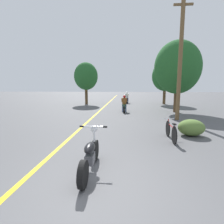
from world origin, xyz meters
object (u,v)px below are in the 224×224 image
at_px(roadside_tree_right_far, 165,76).
at_px(motorcycle_rider_far, 127,99).
at_px(motorcycle_rider_lead, 124,106).
at_px(roadside_tree_left, 86,76).
at_px(bicycle_parked, 171,131).
at_px(motorcycle_foreground, 90,155).
at_px(roadside_tree_right_near, 178,67).
at_px(utility_pole, 180,58).

distance_m(roadside_tree_right_far, motorcycle_rider_far, 5.17).
bearing_deg(motorcycle_rider_lead, roadside_tree_left, 128.42).
bearing_deg(bicycle_parked, roadside_tree_right_far, 79.44).
relative_size(motorcycle_foreground, bicycle_parked, 1.16).
bearing_deg(roadside_tree_right_far, roadside_tree_left, -173.90).
distance_m(roadside_tree_right_near, roadside_tree_left, 10.14).
xyz_separation_m(motorcycle_foreground, bicycle_parked, (2.61, 2.75, -0.06)).
distance_m(utility_pole, motorcycle_rider_far, 11.48).
xyz_separation_m(roadside_tree_right_near, motorcycle_rider_lead, (-4.13, -0.19, -3.02)).
relative_size(utility_pole, motorcycle_rider_far, 3.41).
relative_size(roadside_tree_right_far, motorcycle_rider_far, 2.30).
bearing_deg(roadside_tree_right_far, motorcycle_rider_lead, -124.65).
bearing_deg(motorcycle_rider_lead, roadside_tree_right_near, 2.69).
height_order(roadside_tree_right_near, bicycle_parked, roadside_tree_right_near).
distance_m(motorcycle_foreground, motorcycle_rider_far, 17.60).
bearing_deg(motorcycle_rider_lead, motorcycle_rider_far, 88.38).
bearing_deg(motorcycle_foreground, utility_pole, 60.16).
bearing_deg(motorcycle_rider_far, motorcycle_foreground, -92.89).
xyz_separation_m(motorcycle_foreground, motorcycle_rider_far, (0.89, 17.58, 0.10)).
height_order(roadside_tree_right_far, motorcycle_rider_far, roadside_tree_right_far).
height_order(utility_pole, bicycle_parked, utility_pole).
bearing_deg(utility_pole, motorcycle_foreground, -119.84).
relative_size(roadside_tree_right_far, motorcycle_rider_lead, 2.42).
relative_size(utility_pole, roadside_tree_right_far, 1.48).
bearing_deg(bicycle_parked, utility_pole, 71.58).
distance_m(motorcycle_foreground, bicycle_parked, 3.79).
height_order(utility_pole, motorcycle_foreground, utility_pole).
height_order(utility_pole, motorcycle_rider_far, utility_pole).
relative_size(utility_pole, roadside_tree_left, 1.54).
height_order(roadside_tree_right_far, motorcycle_foreground, roadside_tree_right_far).
xyz_separation_m(motorcycle_foreground, motorcycle_rider_lead, (0.68, 10.17, 0.10)).
bearing_deg(roadside_tree_right_near, motorcycle_rider_lead, -177.31).
xyz_separation_m(utility_pole, motorcycle_rider_lead, (-3.35, 3.14, -3.23)).
relative_size(roadside_tree_right_near, motorcycle_rider_lead, 2.76).
xyz_separation_m(motorcycle_rider_far, bicycle_parked, (1.72, -14.83, -0.15)).
relative_size(utility_pole, motorcycle_foreground, 3.75).
bearing_deg(roadside_tree_left, utility_pole, -48.29).
xyz_separation_m(utility_pole, roadside_tree_left, (-7.79, 8.74, -0.58)).
bearing_deg(motorcycle_rider_far, roadside_tree_right_near, -61.51).
relative_size(roadside_tree_right_near, motorcycle_foreground, 2.88).
height_order(roadside_tree_right_far, motorcycle_rider_lead, roadside_tree_right_far).
bearing_deg(motorcycle_rider_lead, motorcycle_foreground, -93.82).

